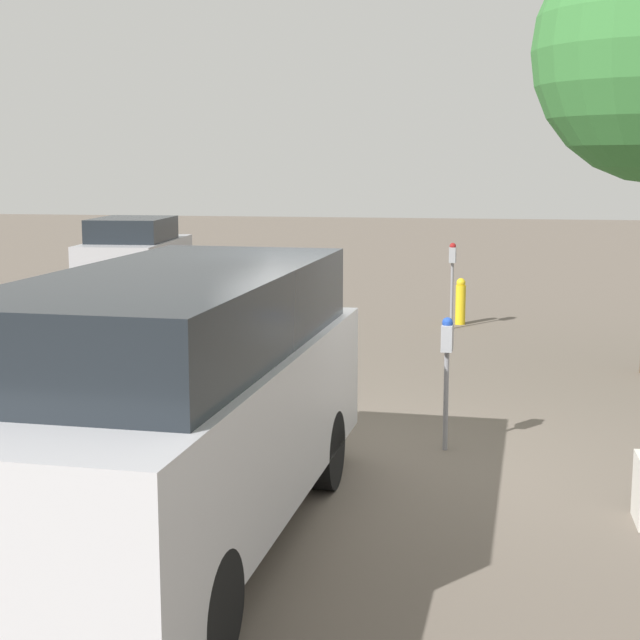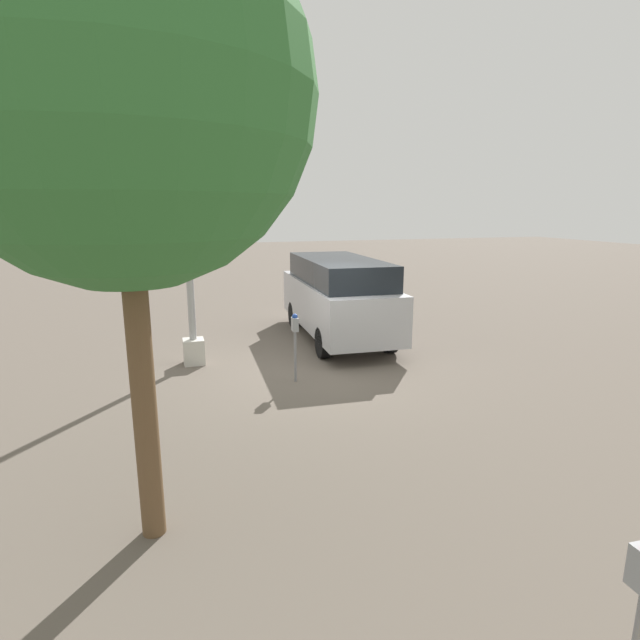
{
  "view_description": "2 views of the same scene",
  "coord_description": "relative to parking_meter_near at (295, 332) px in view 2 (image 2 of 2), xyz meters",
  "views": [
    {
      "loc": [
        8.95,
        0.99,
        2.89
      ],
      "look_at": [
        -1.09,
        -0.69,
        1.22
      ],
      "focal_mm": 55.0,
      "sensor_mm": 36.0,
      "label": 1
    },
    {
      "loc": [
        -9.61,
        3.0,
        3.31
      ],
      "look_at": [
        -0.43,
        0.09,
        1.15
      ],
      "focal_mm": 28.0,
      "sensor_mm": 36.0,
      "label": 2
    }
  ],
  "objects": [
    {
      "name": "ground_plane",
      "position": [
        0.64,
        -0.66,
        -1.0
      ],
      "size": [
        80.0,
        80.0,
        0.0
      ],
      "primitive_type": "plane",
      "color": "#60564C"
    },
    {
      "name": "parking_meter_near",
      "position": [
        0.0,
        0.0,
        0.0
      ],
      "size": [
        0.2,
        0.12,
        1.35
      ],
      "rotation": [
        0.0,
        0.0,
        -0.05
      ],
      "color": "gray",
      "rests_on": "ground"
    },
    {
      "name": "lamp_post",
      "position": [
        1.76,
        1.81,
        1.17
      ],
      "size": [
        0.44,
        0.44,
        6.67
      ],
      "color": "beige",
      "rests_on": "ground"
    },
    {
      "name": "parked_van",
      "position": [
        2.86,
        -1.88,
        0.14
      ],
      "size": [
        5.22,
        2.09,
        2.08
      ],
      "rotation": [
        0.0,
        0.0,
        -0.05
      ],
      "color": "#B2B2B7",
      "rests_on": "ground"
    },
    {
      "name": "street_tree",
      "position": [
        -4.06,
        2.6,
        3.27
      ],
      "size": [
        3.45,
        3.45,
        6.01
      ],
      "color": "brown",
      "rests_on": "ground"
    }
  ]
}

